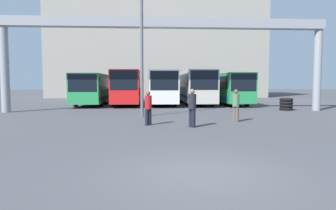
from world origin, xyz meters
name	(u,v)px	position (x,y,z in m)	size (l,w,h in m)	color
ground_plane	(202,173)	(0.00, 0.00, 0.00)	(200.00, 200.00, 0.00)	#47474C
building_backdrop	(157,42)	(0.00, 42.60, 8.92)	(32.73, 12.00, 17.83)	gray
overhead_gantry	(166,35)	(0.00, 15.65, 5.71)	(24.06, 0.80, 6.93)	gray
bus_slot_0	(94,87)	(-6.76, 23.33, 1.72)	(2.61, 10.35, 2.98)	#268C4C
bus_slot_1	(128,86)	(-3.38, 23.35, 1.89)	(2.52, 10.39, 3.29)	red
bus_slot_2	(161,86)	(0.00, 24.39, 1.88)	(2.59, 12.46, 3.26)	silver
bus_slot_3	(195,85)	(3.38, 23.32, 1.91)	(2.62, 10.32, 3.32)	beige
bus_slot_4	(228,87)	(6.76, 23.32, 1.76)	(2.44, 10.32, 3.06)	#268C4C
pedestrian_near_right	(192,107)	(0.81, 7.35, 0.98)	(0.38, 0.38, 1.85)	black
pedestrian_far_center	(148,107)	(-1.30, 8.20, 0.92)	(0.36, 0.36, 1.73)	black
pedestrian_mid_left	(236,105)	(3.52, 9.32, 0.95)	(0.37, 0.37, 1.78)	brown
tire_stack	(286,104)	(9.52, 16.04, 0.48)	(1.04, 1.04, 0.96)	black
lamp_post	(142,51)	(-1.71, 12.19, 4.17)	(0.36, 0.36, 7.62)	#595B60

